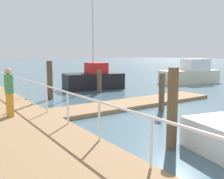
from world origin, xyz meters
TOP-DOWN VIEW (x-y plane):
  - ground_plane at (0.00, 20.00)m, footprint 300.00×300.00m
  - floating_dock at (1.71, 10.94)m, footprint 10.43×2.00m
  - boardwalk_railing at (-3.15, 8.30)m, footprint 0.06×23.55m
  - dock_piling_0 at (2.53, 15.53)m, footprint 0.32×0.32m
  - dock_piling_2 at (-1.21, 5.57)m, footprint 0.29×0.29m
  - dock_piling_4 at (2.00, 9.07)m, footprint 0.27×0.27m
  - dock_piling_5 at (-1.18, 15.13)m, footprint 0.33×0.33m
  - moored_boat_1 at (3.27, 17.55)m, footprint 4.81×2.92m
  - moored_boat_3 at (12.75, 15.74)m, footprint 5.93×3.03m
  - pedestrian_0 at (-4.49, 10.42)m, footprint 0.24×0.37m

SIDE VIEW (x-z plane):
  - ground_plane at x=0.00m, z-range 0.00..0.00m
  - floating_dock at x=1.71m, z-range 0.00..0.18m
  - moored_boat_1 at x=3.27m, z-range -3.58..5.16m
  - dock_piling_0 at x=2.53m, z-range 0.00..1.59m
  - moored_boat_3 at x=12.75m, z-range -0.28..1.99m
  - dock_piling_4 at x=2.00m, z-range 0.00..1.80m
  - dock_piling_5 at x=-1.18m, z-range 0.00..2.29m
  - dock_piling_2 at x=-1.21m, z-range 0.00..2.31m
  - boardwalk_railing at x=-3.15m, z-range 0.72..1.80m
  - pedestrian_0 at x=-4.49m, z-range 0.44..2.23m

